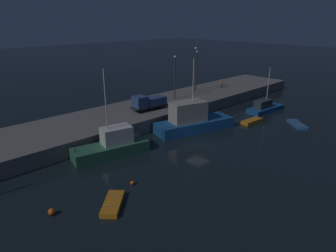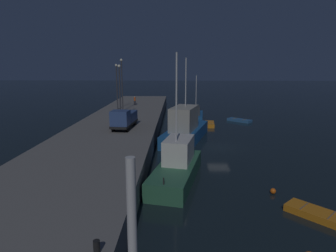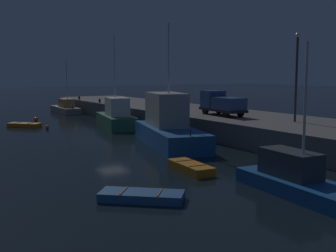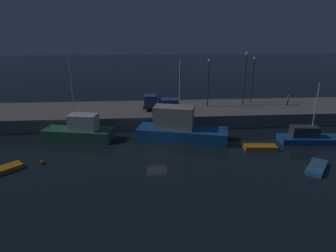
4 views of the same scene
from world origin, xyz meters
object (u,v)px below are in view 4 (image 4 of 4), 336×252
Objects in this scene: fishing_boat_blue at (179,128)px; dinghy_orange_near at (317,167)px; fishing_boat_orange at (308,137)px; dockworker at (288,99)px; mooring_buoy_near at (42,162)px; utility_truck at (161,103)px; dinghy_red_small at (2,170)px; lamp_post_central at (253,76)px; lamp_post_east at (245,75)px; rowboat_white_mid at (260,147)px; fishing_boat_white at (80,130)px; lamp_post_west at (208,79)px.

fishing_boat_blue is 16.72m from dinghy_orange_near.
fishing_boat_blue is at bearing 143.64° from dinghy_orange_near.
fishing_boat_orange is 12.27m from dockworker.
mooring_buoy_near is 0.25× the size of dockworker.
dinghy_orange_near is at bearing -7.15° from mooring_buoy_near.
utility_truck is (13.80, 13.73, 3.02)m from mooring_buoy_near.
dockworker is (21.52, 1.76, -0.25)m from utility_truck.
lamp_post_central is (33.17, 19.41, 6.36)m from dinghy_red_small.
fishing_boat_blue is 17.03m from mooring_buoy_near.
dinghy_orange_near is at bearing -86.24° from lamp_post_east.
lamp_post_central is 16.75m from utility_truck.
rowboat_white_mid reaches higher than dinghy_red_small.
mooring_buoy_near is at bearing -109.44° from fishing_boat_white.
lamp_post_east reaches higher than lamp_post_central.
fishing_boat_blue is 7.27× the size of dockworker.
mooring_buoy_near is (-2.57, -7.28, -1.02)m from fishing_boat_white.
fishing_boat_white is 23.43m from rowboat_white_mid.
lamp_post_west is 0.98× the size of lamp_post_central.
fishing_boat_orange is 2.17× the size of dinghy_red_small.
mooring_buoy_near is 0.05× the size of lamp_post_east.
fishing_boat_white is 33.81m from dockworker.
rowboat_white_mid is 0.46× the size of lamp_post_east.
fishing_boat_blue is at bearing -140.39° from lamp_post_central.
dinghy_orange_near is 1.11× the size of dinghy_red_small.
mooring_buoy_near is 38.66m from dockworker.
utility_truck is 3.53× the size of dockworker.
dinghy_red_small is (-19.24, -7.89, -1.39)m from fishing_boat_blue.
fishing_boat_blue is 3.33× the size of dinghy_red_small.
lamp_post_west is 0.89× the size of lamp_post_east.
utility_truck is (-15.92, -4.01, -3.35)m from lamp_post_central.
lamp_post_east is (2.52, 14.54, 6.76)m from rowboat_white_mid.
dockworker is at bearing -0.72° from lamp_post_west.
lamp_post_east reaches higher than rowboat_white_mid.
mooring_buoy_near is at bearing 172.85° from dinghy_orange_near.
fishing_boat_white reaches higher than rowboat_white_mid.
dockworker is at bearing 25.41° from fishing_boat_blue.
dinghy_orange_near is (26.64, -10.94, -1.02)m from fishing_boat_white.
lamp_post_east is (6.29, 0.83, 0.51)m from lamp_post_west.
lamp_post_west is (-7.61, 19.32, 6.30)m from dinghy_orange_near.
lamp_post_west is 8.68m from utility_truck.
lamp_post_central is 1.29× the size of utility_truck.
lamp_post_east is (-4.60, 12.73, 6.26)m from fishing_boat_orange.
fishing_boat_orange is 17.12m from lamp_post_west.
fishing_boat_blue is 12.12m from lamp_post_west.
dockworker is (19.53, 9.28, 1.36)m from fishing_boat_blue.
fishing_boat_blue is 21.66m from dockworker.
dockworker is at bearing 4.68° from utility_truck.
dinghy_orange_near is at bearing -107.70° from dockworker.
fishing_boat_orange is at bearing -6.70° from fishing_boat_white.
mooring_buoy_near is 0.06× the size of lamp_post_central.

